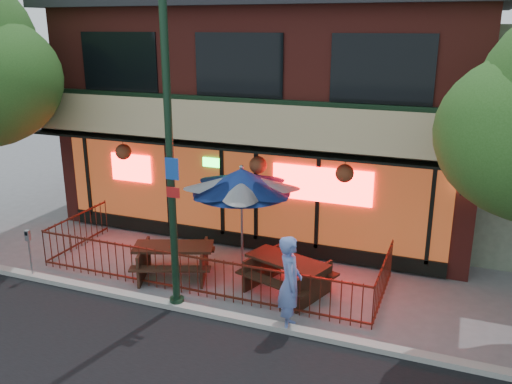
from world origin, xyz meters
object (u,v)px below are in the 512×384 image
Objects in this scene: street_light at (171,169)px; picnic_table_right at (287,271)px; patio_umbrella at (242,181)px; pedestrian at (290,283)px; parking_meter_near at (29,246)px; picnic_table_left at (174,256)px.

street_light is 3.05× the size of picnic_table_right.
patio_umbrella is (0.60, 2.31, -0.81)m from street_light.
pedestrian is 1.61× the size of parking_meter_near.
patio_umbrella is at bearing 27.45° from parking_meter_near.
picnic_table_right is (2.86, 0.24, 0.00)m from picnic_table_left.
parking_meter_near reaches higher than picnic_table_left.
patio_umbrella is (1.40, 1.02, 1.80)m from picnic_table_left.
picnic_table_left is 2.87m from picnic_table_right.
patio_umbrella is at bearing 152.05° from picnic_table_right.
patio_umbrella reaches higher than pedestrian.
picnic_table_left is 1.15× the size of pedestrian.
picnic_table_right is (2.06, 1.54, -2.61)m from street_light.
street_light reaches higher than picnic_table_right.
picnic_table_left is 3.65m from pedestrian.
pedestrian is at bearing -48.47° from patio_umbrella.
picnic_table_left is 2.50m from patio_umbrella.
pedestrian is at bearing -20.08° from picnic_table_left.
street_light reaches higher than pedestrian.
picnic_table_right reaches higher than picnic_table_left.
patio_umbrella is 3.30m from pedestrian.
street_light is 3.36m from pedestrian.
patio_umbrella reaches higher than picnic_table_right.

